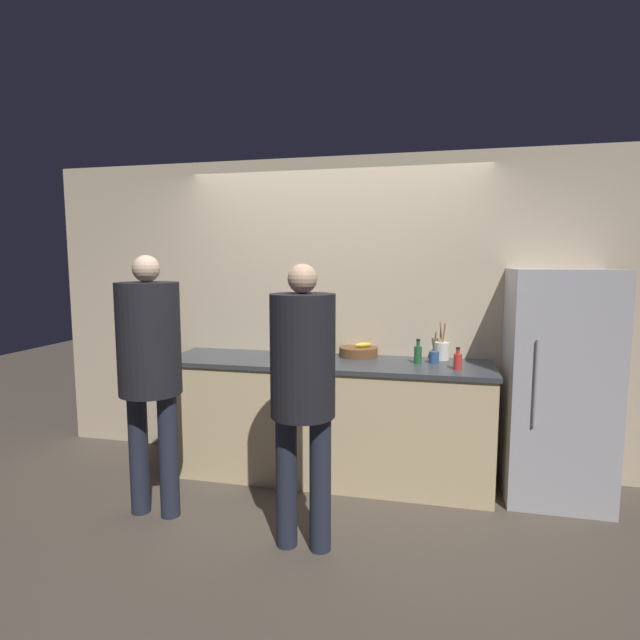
% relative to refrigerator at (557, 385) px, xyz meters
% --- Properties ---
extents(ground_plane, '(14.00, 14.00, 0.00)m').
position_rel_refrigerator_xyz_m(ground_plane, '(-1.72, -0.40, -0.84)').
color(ground_plane, '#4C4238').
extents(wall_back, '(5.20, 0.06, 2.60)m').
position_rel_refrigerator_xyz_m(wall_back, '(-1.72, 0.33, 0.46)').
color(wall_back, '#C6B293').
rests_on(wall_back, ground_plane).
extents(counter, '(2.58, 0.71, 0.96)m').
position_rel_refrigerator_xyz_m(counter, '(-1.72, -0.01, -0.36)').
color(counter, beige).
rests_on(counter, ground_plane).
extents(refrigerator, '(0.71, 0.65, 1.69)m').
position_rel_refrigerator_xyz_m(refrigerator, '(0.00, 0.00, 0.00)').
color(refrigerator, '#B7B7BC').
rests_on(refrigerator, ground_plane).
extents(person_left, '(0.41, 0.41, 1.78)m').
position_rel_refrigerator_xyz_m(person_left, '(-2.74, -0.90, 0.26)').
color(person_left, '#232838').
rests_on(person_left, ground_plane).
extents(person_center, '(0.38, 0.38, 1.73)m').
position_rel_refrigerator_xyz_m(person_center, '(-1.63, -1.06, 0.21)').
color(person_center, '#232838').
rests_on(person_center, ground_plane).
extents(fruit_bowl, '(0.32, 0.32, 0.12)m').
position_rel_refrigerator_xyz_m(fruit_bowl, '(-1.49, 0.21, 0.15)').
color(fruit_bowl, brown).
rests_on(fruit_bowl, counter).
extents(utensil_crock, '(0.12, 0.12, 0.30)m').
position_rel_refrigerator_xyz_m(utensil_crock, '(-0.82, 0.22, 0.19)').
color(utensil_crock, silver).
rests_on(utensil_crock, counter).
extents(bottle_green, '(0.06, 0.06, 0.19)m').
position_rel_refrigerator_xyz_m(bottle_green, '(-1.00, 0.02, 0.19)').
color(bottle_green, '#236033').
rests_on(bottle_green, counter).
extents(bottle_red, '(0.06, 0.06, 0.17)m').
position_rel_refrigerator_xyz_m(bottle_red, '(-0.71, -0.14, 0.18)').
color(bottle_red, red).
rests_on(bottle_red, counter).
extents(cup_blue, '(0.08, 0.08, 0.09)m').
position_rel_refrigerator_xyz_m(cup_blue, '(-0.88, 0.06, 0.16)').
color(cup_blue, '#335184').
rests_on(cup_blue, counter).
extents(cup_black, '(0.08, 0.08, 0.08)m').
position_rel_refrigerator_xyz_m(cup_black, '(-1.85, 0.06, 0.15)').
color(cup_black, '#28282D').
rests_on(cup_black, counter).
extents(potted_plant, '(0.13, 0.13, 0.22)m').
position_rel_refrigerator_xyz_m(potted_plant, '(-1.81, 0.25, 0.23)').
color(potted_plant, '#3D3D42').
rests_on(potted_plant, counter).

